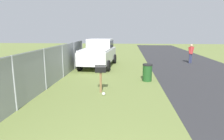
{
  "coord_description": "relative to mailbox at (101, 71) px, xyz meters",
  "views": [
    {
      "loc": [
        -1.71,
        -0.34,
        2.73
      ],
      "look_at": [
        5.62,
        0.27,
        1.24
      ],
      "focal_mm": 31.27,
      "sensor_mm": 36.0,
      "label": 1
    }
  ],
  "objects": [
    {
      "name": "litter_bag_near_hydrant",
      "position": [
        -0.43,
        -0.18,
        -0.92
      ],
      "size": [
        0.14,
        0.14,
        0.14
      ],
      "primitive_type": "sphere",
      "color": "silver",
      "rests_on": "ground"
    },
    {
      "name": "fence_section",
      "position": [
        1.43,
        2.64,
        0.05
      ],
      "size": [
        12.47,
        0.07,
        1.94
      ],
      "color": "#9EA3A8",
      "rests_on": "ground"
    },
    {
      "name": "pedestrian",
      "position": [
        8.54,
        -6.49,
        -0.06
      ],
      "size": [
        0.3,
        0.54,
        1.61
      ],
      "rotation": [
        0.0,
        0.0,
        3.55
      ],
      "color": "#2D3351",
      "rests_on": "ground"
    },
    {
      "name": "trash_bin",
      "position": [
        2.2,
        -2.27,
        -0.51
      ],
      "size": [
        0.53,
        0.53,
        0.95
      ],
      "color": "#1E4C1E",
      "rests_on": "ground"
    },
    {
      "name": "mailbox",
      "position": [
        0.0,
        0.0,
        0.0
      ],
      "size": [
        0.24,
        0.5,
        1.24
      ],
      "rotation": [
        0.0,
        0.0,
        0.08
      ],
      "color": "brown",
      "rests_on": "ground"
    },
    {
      "name": "pickup_truck",
      "position": [
        6.51,
        1.03,
        0.12
      ],
      "size": [
        5.18,
        2.5,
        2.09
      ],
      "rotation": [
        0.0,
        0.0,
        -0.06
      ],
      "color": "silver",
      "rests_on": "ground"
    }
  ]
}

